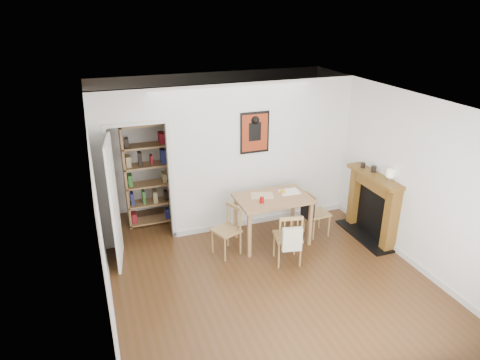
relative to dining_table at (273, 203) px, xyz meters
name	(u,v)px	position (x,y,z in m)	size (l,w,h in m)	color
ground	(261,267)	(-0.47, -0.66, -0.73)	(5.20, 5.20, 0.00)	#4D2B18
room_shell	(238,160)	(-0.37, 0.69, 0.57)	(5.20, 5.20, 5.20)	silver
dining_table	(273,203)	(0.00, 0.00, 0.00)	(1.21, 0.77, 0.83)	#9D6D49
chair_left	(226,231)	(-0.85, -0.11, -0.31)	(0.54, 0.54, 0.83)	#A47E4C
chair_right	(317,213)	(0.82, -0.04, -0.31)	(0.47, 0.42, 0.80)	#A47E4C
chair_front	(288,237)	(-0.03, -0.66, -0.28)	(0.52, 0.56, 0.88)	#A47E4C
bookshelf	(147,175)	(-1.84, 1.40, 0.22)	(0.81, 0.32, 1.92)	#9D6D49
fireplace	(373,204)	(1.69, -0.41, -0.11)	(0.45, 1.25, 1.16)	brown
red_glass	(262,200)	(-0.25, -0.12, 0.15)	(0.07, 0.07, 0.09)	maroon
orange_fruit	(283,192)	(0.20, 0.07, 0.14)	(0.08, 0.08, 0.08)	orange
placemat	(262,196)	(-0.15, 0.12, 0.10)	(0.37, 0.28, 0.00)	beige
notebook	(289,192)	(0.34, 0.10, 0.11)	(0.33, 0.24, 0.02)	white
mantel_lamp	(390,174)	(1.70, -0.71, 0.55)	(0.12, 0.12, 0.19)	silver
ceramic_jar_a	(374,169)	(1.70, -0.29, 0.49)	(0.09, 0.09, 0.11)	black
ceramic_jar_b	(363,165)	(1.64, -0.07, 0.48)	(0.07, 0.07, 0.09)	black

